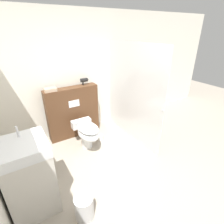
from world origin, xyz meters
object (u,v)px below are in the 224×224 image
at_px(hair_drier, 84,80).
at_px(waste_bin, 84,207).
at_px(sink_vanity, 30,177).
at_px(toilet, 87,133).

bearing_deg(hair_drier, waste_bin, -115.77).
bearing_deg(sink_vanity, hair_drier, 45.20).
height_order(hair_drier, waste_bin, hair_drier).
distance_m(sink_vanity, hair_drier, 2.09).
distance_m(hair_drier, waste_bin, 2.33).
relative_size(hair_drier, waste_bin, 0.53).
height_order(sink_vanity, hair_drier, hair_drier).
bearing_deg(waste_bin, toilet, 63.60).
bearing_deg(toilet, waste_bin, -116.40).
bearing_deg(hair_drier, sink_vanity, -134.80).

